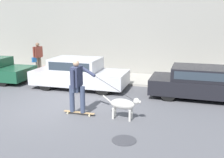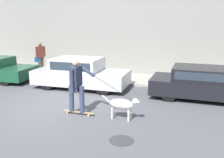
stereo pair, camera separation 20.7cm
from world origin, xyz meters
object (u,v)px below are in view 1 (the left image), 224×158
object	(u,v)px
pedestrian_with_bag	(38,56)
fire_hydrant	(45,73)
parked_car_1	(79,74)
dog	(123,104)
skateboarder	(77,84)
parked_car_2	(202,83)

from	to	relation	value
pedestrian_with_bag	fire_hydrant	world-z (taller)	pedestrian_with_bag
parked_car_1	dog	bearing A→B (deg)	-48.32
parked_car_1	fire_hydrant	world-z (taller)	parked_car_1
fire_hydrant	parked_car_1	bearing A→B (deg)	-19.11
skateboarder	pedestrian_with_bag	xyz separation A→B (m)	(-4.74, 5.24, -0.00)
parked_car_1	skateboarder	bearing A→B (deg)	-68.06
parked_car_1	skateboarder	size ratio (longest dim) A/B	1.74
parked_car_1	fire_hydrant	xyz separation A→B (m)	(-2.20, 0.76, -0.25)
parked_car_1	pedestrian_with_bag	distance (m)	4.06
parked_car_2	parked_car_1	bearing A→B (deg)	-179.58
parked_car_2	pedestrian_with_bag	bearing A→B (deg)	166.46
parked_car_1	pedestrian_with_bag	world-z (taller)	pedestrian_with_bag
parked_car_1	pedestrian_with_bag	bearing A→B (deg)	146.79
pedestrian_with_bag	fire_hydrant	xyz separation A→B (m)	(1.22, -1.38, -0.61)
parked_car_1	parked_car_2	world-z (taller)	parked_car_1
parked_car_2	skateboarder	size ratio (longest dim) A/B	1.68
skateboarder	pedestrian_with_bag	size ratio (longest dim) A/B	1.47
dog	skateboarder	size ratio (longest dim) A/B	0.52
parked_car_1	skateboarder	xyz separation A→B (m)	(1.31, -3.09, 0.37)
parked_car_2	fire_hydrant	size ratio (longest dim) A/B	5.32
parked_car_1	skateboarder	world-z (taller)	skateboarder
pedestrian_with_bag	parked_car_2	bearing A→B (deg)	-171.03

